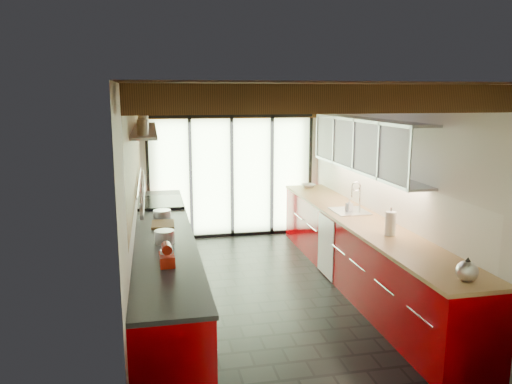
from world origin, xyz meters
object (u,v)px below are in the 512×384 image
(soap_bottle, at_px, (349,205))
(paper_towel, at_px, (390,224))
(stand_mixer, at_px, (167,256))
(kettle, at_px, (467,270))
(bowl, at_px, (308,186))

(soap_bottle, bearing_deg, paper_towel, -90.00)
(stand_mixer, xyz_separation_m, soap_bottle, (2.54, 1.71, 0.00))
(stand_mixer, distance_m, paper_towel, 2.59)
(soap_bottle, bearing_deg, stand_mixer, -146.11)
(stand_mixer, bearing_deg, kettle, -20.52)
(bowl, bearing_deg, kettle, -90.00)
(bowl, bearing_deg, stand_mixer, -125.59)
(paper_towel, height_order, bowl, paper_towel)
(soap_bottle, distance_m, bowl, 1.84)
(kettle, xyz_separation_m, soap_bottle, (0.00, 2.66, -0.01))
(stand_mixer, distance_m, bowl, 4.36)
(stand_mixer, bearing_deg, soap_bottle, 33.89)
(stand_mixer, relative_size, kettle, 1.05)
(stand_mixer, bearing_deg, bowl, 54.41)
(paper_towel, xyz_separation_m, bowl, (0.00, 3.06, -0.11))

